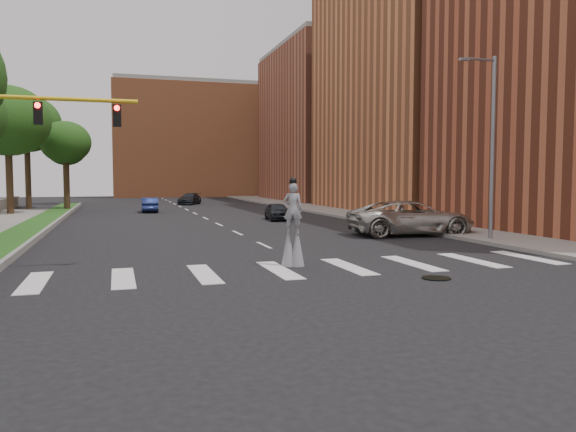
{
  "coord_description": "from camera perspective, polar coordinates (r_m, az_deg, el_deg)",
  "views": [
    {
      "loc": [
        -6.58,
        -17.32,
        3.2
      ],
      "look_at": [
        -0.28,
        3.23,
        1.7
      ],
      "focal_mm": 35.0,
      "sensor_mm": 36.0,
      "label": 1
    }
  ],
  "objects": [
    {
      "name": "traffic_signal",
      "position": [
        20.59,
        -26.13,
        6.23
      ],
      "size": [
        5.3,
        0.23,
        6.2
      ],
      "color": "black",
      "rests_on": "ground"
    },
    {
      "name": "building_backdrop",
      "position": [
        96.32,
        -9.6,
        7.39
      ],
      "size": [
        26.0,
        14.0,
        18.0
      ],
      "primitive_type": "cube",
      "color": "#C1693C",
      "rests_on": "ground"
    },
    {
      "name": "building_far",
      "position": [
        77.14,
        4.83,
        9.04
      ],
      "size": [
        16.0,
        22.0,
        20.0
      ],
      "primitive_type": "cube",
      "color": "#A3553C",
      "rests_on": "ground"
    },
    {
      "name": "suv_crossing",
      "position": [
        31.54,
        12.41,
        -0.18
      ],
      "size": [
        7.12,
        3.76,
        1.91
      ],
      "primitive_type": "imported",
      "rotation": [
        0.0,
        0.0,
        1.48
      ],
      "color": "#BBB8B0",
      "rests_on": "ground"
    },
    {
      "name": "ground_plane",
      "position": [
        18.8,
        3.72,
        -5.82
      ],
      "size": [
        160.0,
        160.0,
        0.0
      ],
      "primitive_type": "plane",
      "color": "black",
      "rests_on": "ground"
    },
    {
      "name": "tree_6",
      "position": [
        56.11,
        -21.67,
        6.91
      ],
      "size": [
        4.59,
        4.59,
        8.35
      ],
      "color": "#322214",
      "rests_on": "ground"
    },
    {
      "name": "tree_5",
      "position": [
        62.0,
        -25.05,
        8.47
      ],
      "size": [
        6.66,
        6.66,
        11.3
      ],
      "color": "#322214",
      "rests_on": "ground"
    },
    {
      "name": "stilt_performer",
      "position": [
        20.07,
        0.5,
        -1.43
      ],
      "size": [
        0.82,
        0.67,
        3.18
      ],
      "rotation": [
        0.0,
        0.0,
        2.75
      ],
      "color": "#322214",
      "rests_on": "ground"
    },
    {
      "name": "car_mid",
      "position": [
        52.45,
        -13.88,
        1.1
      ],
      "size": [
        1.48,
        4.04,
        1.32
      ],
      "primitive_type": "imported",
      "rotation": [
        0.0,
        0.0,
        3.12
      ],
      "color": "navy",
      "rests_on": "ground"
    },
    {
      "name": "building_mid",
      "position": [
        55.98,
        14.27,
        12.92
      ],
      "size": [
        16.0,
        22.0,
        24.0
      ],
      "primitive_type": "cube",
      "color": "#C1693C",
      "rests_on": "ground"
    },
    {
      "name": "sidewalk_right",
      "position": [
        46.53,
        7.2,
        0.13
      ],
      "size": [
        5.0,
        90.0,
        0.18
      ],
      "primitive_type": "cube",
      "color": "slate",
      "rests_on": "ground"
    },
    {
      "name": "median_curb",
      "position": [
        37.65,
        -22.89,
        -0.98
      ],
      "size": [
        0.2,
        60.0,
        0.28
      ],
      "primitive_type": "cube",
      "color": "gray",
      "rests_on": "ground"
    },
    {
      "name": "tree_7",
      "position": [
        70.78,
        -21.61,
        6.33
      ],
      "size": [
        4.61,
        4.61,
        8.46
      ],
      "color": "#322214",
      "rests_on": "ground"
    },
    {
      "name": "car_near",
      "position": [
        41.48,
        -1.08,
        0.47
      ],
      "size": [
        1.89,
        3.94,
        1.3
      ],
      "primitive_type": "imported",
      "rotation": [
        0.0,
        0.0,
        -0.1
      ],
      "color": "black",
      "rests_on": "ground"
    },
    {
      "name": "streetlight",
      "position": [
        29.2,
        19.93,
        7.09
      ],
      "size": [
        2.05,
        0.2,
        9.0
      ],
      "color": "slate",
      "rests_on": "ground"
    },
    {
      "name": "grass_median",
      "position": [
        37.77,
        -24.48,
        -1.04
      ],
      "size": [
        2.0,
        60.0,
        0.25
      ],
      "primitive_type": "cube",
      "color": "#1B4914",
      "rests_on": "ground"
    },
    {
      "name": "manhole",
      "position": [
        18.35,
        14.83,
        -6.12
      ],
      "size": [
        0.9,
        0.9,
        0.04
      ],
      "primitive_type": "cylinder",
      "color": "black",
      "rests_on": "ground"
    },
    {
      "name": "tree_4",
      "position": [
        51.48,
        -26.6,
        8.62
      ],
      "size": [
        6.73,
        6.73,
        10.62
      ],
      "color": "#322214",
      "rests_on": "ground"
    },
    {
      "name": "car_far",
      "position": [
        66.01,
        -9.96,
        1.73
      ],
      "size": [
        3.54,
        4.87,
        1.31
      ],
      "primitive_type": "imported",
      "rotation": [
        0.0,
        0.0,
        -0.43
      ],
      "color": "black",
      "rests_on": "ground"
    }
  ]
}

